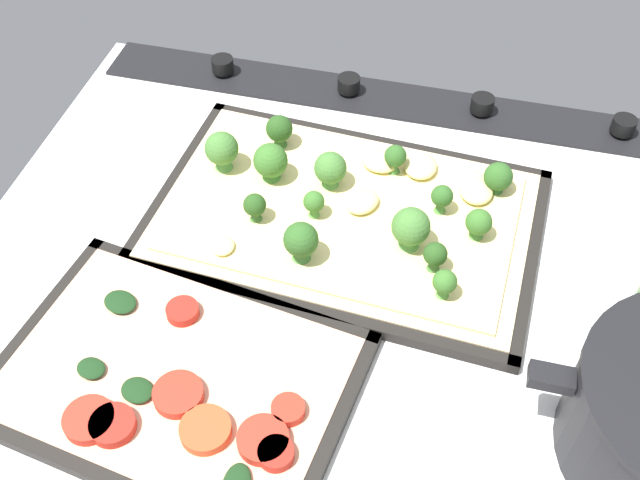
{
  "coord_description": "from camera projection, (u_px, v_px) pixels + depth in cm",
  "views": [
    {
      "loc": [
        -6.61,
        46.14,
        59.12
      ],
      "look_at": [
        5.21,
        -1.64,
        3.12
      ],
      "focal_mm": 42.39,
      "sensor_mm": 36.0,
      "label": 1
    }
  ],
  "objects": [
    {
      "name": "ground_plane",
      "position": [
        366.0,
        291.0,
        0.76
      ],
      "size": [
        82.38,
        64.53,
        3.0
      ],
      "primitive_type": "cube",
      "color": "white"
    },
    {
      "name": "stove_control_panel",
      "position": [
        414.0,
        101.0,
        0.93
      ],
      "size": [
        79.09,
        7.0,
        2.6
      ],
      "color": "black",
      "rests_on": "ground_plane"
    },
    {
      "name": "baking_tray_front",
      "position": [
        345.0,
        221.0,
        0.8
      ],
      "size": [
        41.91,
        29.0,
        1.3
      ],
      "color": "black",
      "rests_on": "ground_plane"
    },
    {
      "name": "broccoli_pizza",
      "position": [
        347.0,
        207.0,
        0.79
      ],
      "size": [
        39.36,
        26.45,
        6.09
      ],
      "color": "beige",
      "rests_on": "baking_tray_front"
    },
    {
      "name": "baking_tray_back",
      "position": [
        176.0,
        379.0,
        0.67
      ],
      "size": [
        34.04,
        26.27,
        1.3
      ],
      "color": "black",
      "rests_on": "ground_plane"
    },
    {
      "name": "veggie_pizza_back",
      "position": [
        176.0,
        383.0,
        0.66
      ],
      "size": [
        31.32,
        23.55,
        1.9
      ],
      "color": "#E4A683",
      "rests_on": "baking_tray_back"
    }
  ]
}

